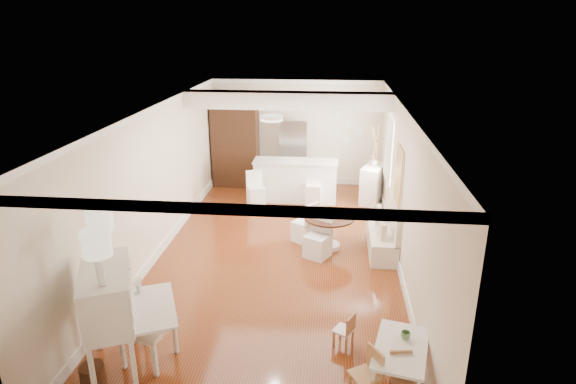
% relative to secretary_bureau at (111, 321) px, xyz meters
% --- Properties ---
extents(room, '(9.00, 9.04, 2.82)m').
position_rel_secretary_bureau_xyz_m(room, '(1.70, 3.63, 1.26)').
color(room, brown).
rests_on(room, ground).
extents(secretary_bureau, '(1.50, 1.51, 1.45)m').
position_rel_secretary_bureau_xyz_m(secretary_bureau, '(0.00, 0.00, 0.00)').
color(secretary_bureau, silver).
rests_on(secretary_bureau, ground).
extents(gustavian_armchair, '(0.73, 0.73, 1.06)m').
position_rel_secretary_bureau_xyz_m(gustavian_armchair, '(0.36, 0.23, -0.19)').
color(gustavian_armchair, silver).
rests_on(gustavian_armchair, ground).
extents(wicker_basket, '(0.35, 0.35, 0.30)m').
position_rel_secretary_bureau_xyz_m(wicker_basket, '(-0.17, -0.31, -0.58)').
color(wicker_basket, '#492A16').
rests_on(wicker_basket, ground).
extents(kids_table, '(0.83, 1.13, 0.51)m').
position_rel_secretary_bureau_xyz_m(kids_table, '(3.56, 0.14, -0.47)').
color(kids_table, silver).
rests_on(kids_table, ground).
extents(kids_chair_a, '(0.43, 0.43, 0.65)m').
position_rel_secretary_bureau_xyz_m(kids_chair_a, '(3.12, -0.17, -0.40)').
color(kids_chair_a, tan).
rests_on(kids_chair_a, ground).
extents(kids_chair_b, '(0.33, 0.33, 0.51)m').
position_rel_secretary_bureau_xyz_m(kids_chair_b, '(2.89, 0.78, -0.47)').
color(kids_chair_b, '#AC744E').
rests_on(kids_chair_b, ground).
extents(kids_chair_c, '(0.30, 0.30, 0.56)m').
position_rel_secretary_bureau_xyz_m(kids_chair_c, '(3.56, -0.10, -0.45)').
color(kids_chair_c, '#B47A52').
rests_on(kids_chair_c, ground).
extents(banquette, '(0.52, 1.60, 0.98)m').
position_rel_secretary_bureau_xyz_m(banquette, '(3.65, 3.81, -0.23)').
color(banquette, silver).
rests_on(banquette, ground).
extents(dining_table, '(1.29, 1.29, 0.67)m').
position_rel_secretary_bureau_xyz_m(dining_table, '(2.63, 3.80, -0.39)').
color(dining_table, '#492417').
rests_on(dining_table, ground).
extents(slip_chair_near, '(0.57, 0.58, 0.87)m').
position_rel_secretary_bureau_xyz_m(slip_chair_near, '(2.43, 3.41, -0.29)').
color(slip_chair_near, white).
rests_on(slip_chair_near, ground).
extents(slip_chair_far, '(0.57, 0.57, 0.85)m').
position_rel_secretary_bureau_xyz_m(slip_chair_far, '(2.14, 4.07, -0.30)').
color(slip_chair_far, white).
rests_on(slip_chair_far, ground).
extents(breakfast_counter, '(2.05, 0.65, 1.03)m').
position_rel_secretary_bureau_xyz_m(breakfast_counter, '(1.76, 6.41, -0.21)').
color(breakfast_counter, white).
rests_on(breakfast_counter, ground).
extents(bar_stool_left, '(0.50, 0.50, 0.95)m').
position_rel_secretary_bureau_xyz_m(bar_stool_left, '(0.90, 5.61, -0.25)').
color(bar_stool_left, white).
rests_on(bar_stool_left, ground).
extents(bar_stool_right, '(0.36, 0.36, 0.90)m').
position_rel_secretary_bureau_xyz_m(bar_stool_right, '(2.22, 5.99, -0.28)').
color(bar_stool_right, white).
rests_on(bar_stool_right, ground).
extents(pantry_cabinet, '(1.20, 0.60, 2.30)m').
position_rel_secretary_bureau_xyz_m(pantry_cabinet, '(0.06, 7.49, 0.43)').
color(pantry_cabinet, '#381E11').
rests_on(pantry_cabinet, ground).
extents(fridge, '(0.75, 0.65, 1.80)m').
position_rel_secretary_bureau_xyz_m(fridge, '(1.96, 7.46, 0.18)').
color(fridge, silver).
rests_on(fridge, ground).
extents(sideboard, '(0.71, 1.05, 0.92)m').
position_rel_secretary_bureau_xyz_m(sideboard, '(3.66, 6.53, -0.27)').
color(sideboard, silver).
rests_on(sideboard, ground).
extents(pencil_cup, '(0.13, 0.13, 0.09)m').
position_rel_secretary_bureau_xyz_m(pencil_cup, '(3.63, 0.31, -0.17)').
color(pencil_cup, '#5D9657').
rests_on(pencil_cup, kids_table).
extents(branch_vase, '(0.18, 0.18, 0.17)m').
position_rel_secretary_bureau_xyz_m(branch_vase, '(3.66, 6.58, 0.28)').
color(branch_vase, silver).
rests_on(branch_vase, sideboard).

